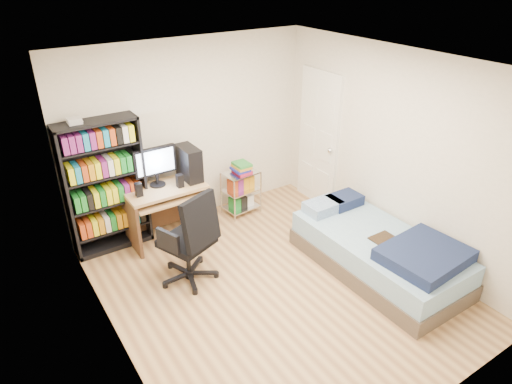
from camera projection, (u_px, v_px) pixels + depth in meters
room at (277, 189)px, 4.66m from camera, size 3.58×4.08×2.58m
media_shelf at (105, 185)px, 5.58m from camera, size 0.96×0.32×1.77m
computer_desk at (171, 189)px, 5.92m from camera, size 1.01×0.58×1.27m
office_chair at (191, 253)px, 5.20m from camera, size 0.87×0.87×1.14m
wire_cart at (241, 180)px, 6.51m from camera, size 0.52×0.40×0.80m
bed at (380, 252)px, 5.39m from camera, size 1.04×2.08×0.59m
door at (319, 140)px, 6.62m from camera, size 0.12×0.80×2.00m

